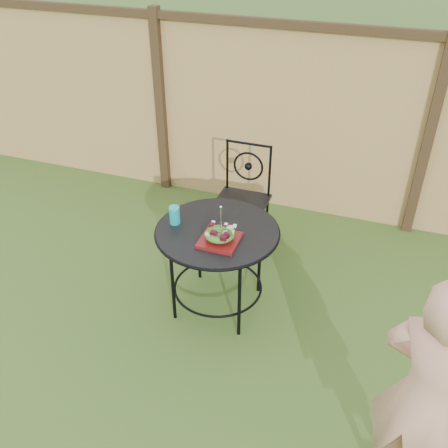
% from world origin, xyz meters
% --- Properties ---
extents(ground, '(60.00, 60.00, 0.00)m').
position_xyz_m(ground, '(0.00, 0.00, 0.00)').
color(ground, '#2E4E19').
rests_on(ground, ground).
extents(fence, '(8.00, 0.12, 1.90)m').
position_xyz_m(fence, '(-0.00, 2.19, 0.95)').
color(fence, tan).
rests_on(fence, ground).
extents(patio_table, '(0.92, 0.92, 0.72)m').
position_xyz_m(patio_table, '(-0.09, 0.53, 0.59)').
color(patio_table, black).
rests_on(patio_table, ground).
extents(patio_chair, '(0.46, 0.46, 0.95)m').
position_xyz_m(patio_chair, '(-0.17, 1.42, 0.50)').
color(patio_chair, black).
rests_on(patio_chair, ground).
extents(diner, '(0.65, 0.60, 1.50)m').
position_xyz_m(diner, '(1.36, -0.53, 0.75)').
color(diner, tan).
rests_on(diner, ground).
extents(salad_plate, '(0.27, 0.27, 0.02)m').
position_xyz_m(salad_plate, '(-0.02, 0.39, 0.74)').
color(salad_plate, '#4F0D0B').
rests_on(salad_plate, patio_table).
extents(salad, '(0.21, 0.21, 0.08)m').
position_xyz_m(salad, '(-0.02, 0.39, 0.79)').
color(salad, '#235614').
rests_on(salad, salad_plate).
extents(fork, '(0.01, 0.01, 0.18)m').
position_xyz_m(fork, '(-0.01, 0.39, 0.92)').
color(fork, silver).
rests_on(fork, salad).
extents(drinking_glass, '(0.08, 0.08, 0.14)m').
position_xyz_m(drinking_glass, '(-0.41, 0.51, 0.79)').
color(drinking_glass, '#0EA7A8').
rests_on(drinking_glass, patio_table).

